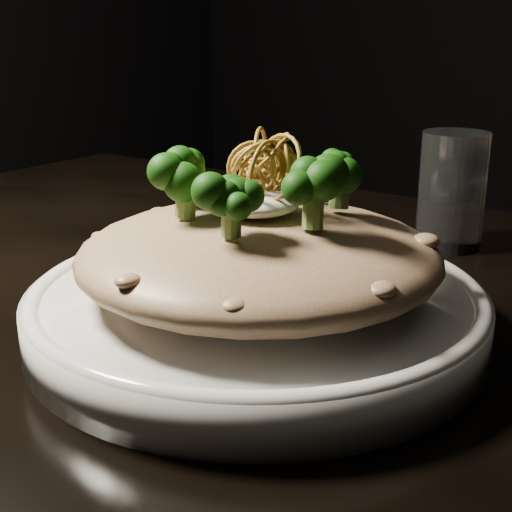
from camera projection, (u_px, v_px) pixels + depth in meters
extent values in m
cube|color=black|center=(223.00, 327.00, 0.54)|extent=(1.10, 0.80, 0.04)
cylinder|color=black|center=(119.00, 400.00, 1.18)|extent=(0.05, 0.05, 0.71)
cylinder|color=silver|center=(256.00, 311.00, 0.48)|extent=(0.31, 0.31, 0.03)
ellipsoid|color=brown|center=(259.00, 255.00, 0.46)|extent=(0.24, 0.24, 0.05)
ellipsoid|color=silver|center=(256.00, 202.00, 0.46)|extent=(0.06, 0.06, 0.02)
cylinder|color=silver|center=(452.00, 191.00, 0.66)|extent=(0.07, 0.07, 0.11)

